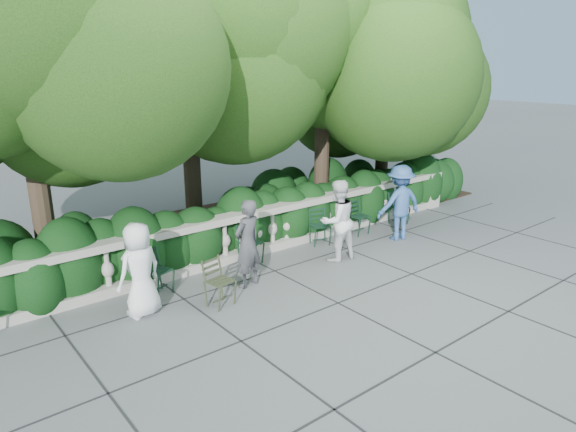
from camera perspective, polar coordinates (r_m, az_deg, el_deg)
ground at (r=9.96m, az=3.63°, el=-6.83°), size 90.00×90.00×0.00m
balustrade at (r=11.09m, az=-2.59°, el=-1.60°), size 12.00×0.44×1.00m
shrub_hedge at (r=12.18m, az=-5.90°, el=-2.36°), size 15.00×2.60×1.70m
tree_canopy at (r=12.04m, az=-4.16°, el=16.68°), size 15.04×6.52×6.78m
chair_b at (r=9.46m, az=-13.42°, el=-8.64°), size 0.57×0.59×0.84m
chair_c at (r=10.52m, az=-3.60°, el=-5.48°), size 0.49×0.53×0.84m
chair_d at (r=12.36m, az=8.35°, el=-2.17°), size 0.45×0.49×0.84m
chair_e at (r=11.56m, az=3.80°, el=-3.39°), size 0.58×0.61×0.84m
chair_f at (r=13.28m, az=12.52°, el=-1.03°), size 0.52×0.55×0.84m
chair_weathered at (r=8.86m, az=-6.81°, el=-10.10°), size 0.53×0.56×0.84m
person_businessman at (r=8.60m, az=-16.15°, el=-5.77°), size 0.87×0.67×1.58m
person_woman_grey at (r=9.34m, az=-4.52°, el=-3.07°), size 0.67×0.52×1.65m
person_casual_man at (r=10.58m, az=5.50°, el=-0.52°), size 0.87×0.70×1.70m
person_older_blue at (r=12.03m, az=12.29°, el=1.45°), size 1.24×0.88×1.75m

